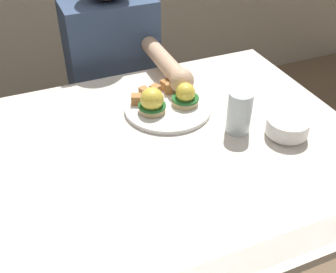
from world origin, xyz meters
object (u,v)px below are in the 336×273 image
object	(u,v)px
dining_table	(152,181)
eggs_benedict_plate	(166,103)
diner_person	(116,77)
fruit_bowl	(287,127)
water_glass_near	(238,114)

from	to	relation	value
dining_table	eggs_benedict_plate	xyz separation A→B (m)	(0.12, 0.18, 0.13)
eggs_benedict_plate	diner_person	bearing A→B (deg)	95.57
dining_table	eggs_benedict_plate	world-z (taller)	eggs_benedict_plate
dining_table	fruit_bowl	xyz separation A→B (m)	(0.38, -0.08, 0.14)
eggs_benedict_plate	diner_person	world-z (taller)	diner_person
fruit_bowl	water_glass_near	xyz separation A→B (m)	(-0.12, 0.08, 0.02)
eggs_benedict_plate	diner_person	size ratio (longest dim) A/B	0.24
fruit_bowl	water_glass_near	size ratio (longest dim) A/B	0.95
water_glass_near	dining_table	bearing A→B (deg)	-178.99
water_glass_near	eggs_benedict_plate	bearing A→B (deg)	131.06
dining_table	fruit_bowl	world-z (taller)	fruit_bowl
dining_table	water_glass_near	xyz separation A→B (m)	(0.27, 0.00, 0.16)
dining_table	water_glass_near	world-z (taller)	water_glass_near
eggs_benedict_plate	water_glass_near	distance (m)	0.23
eggs_benedict_plate	fruit_bowl	bearing A→B (deg)	-43.57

